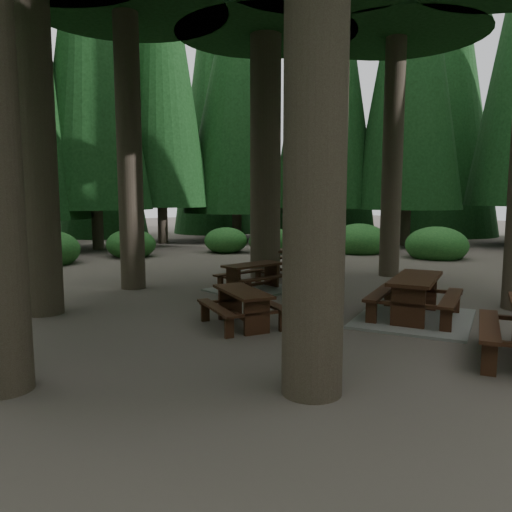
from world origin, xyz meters
TOP-DOWN VIEW (x-y plane):
  - ground at (0.00, 0.00)m, footprint 80.00×80.00m
  - picnic_table_a at (1.40, -1.66)m, footprint 3.21×2.99m
  - picnic_table_b at (-1.55, 0.10)m, footprint 1.62×1.85m
  - picnic_table_c at (0.75, 2.69)m, footprint 2.15×1.80m
  - picnic_table_d at (3.07, 3.97)m, footprint 2.27×2.05m
  - shrub_ring at (0.70, 0.75)m, footprint 23.86×24.64m

SIDE VIEW (x-z plane):
  - ground at x=0.00m, z-range 0.00..0.00m
  - picnic_table_c at x=0.75m, z-range -0.12..0.58m
  - picnic_table_a at x=1.40m, z-range -0.13..0.74m
  - shrub_ring at x=0.70m, z-range -0.35..1.15m
  - picnic_table_b at x=-1.55m, z-range 0.11..0.80m
  - picnic_table_d at x=3.07m, z-range 0.13..0.94m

